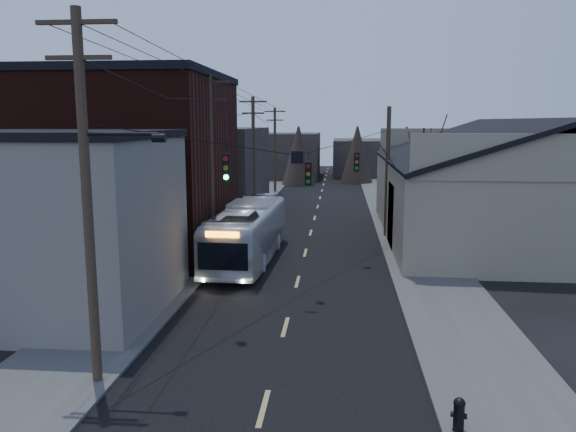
{
  "coord_description": "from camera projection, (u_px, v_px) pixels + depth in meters",
  "views": [
    {
      "loc": [
        1.92,
        -11.72,
        7.53
      ],
      "look_at": [
        -0.55,
        15.06,
        3.0
      ],
      "focal_mm": 35.0,
      "sensor_mm": 36.0,
      "label": 1
    }
  ],
  "objects": [
    {
      "name": "bus",
      "position": [
        247.0,
        233.0,
        30.33
      ],
      "size": [
        3.04,
        11.37,
        3.14
      ],
      "primitive_type": "imported",
      "rotation": [
        0.0,
        0.0,
        3.11
      ],
      "color": "silver",
      "rests_on": "ground"
    },
    {
      "name": "sidewalk_left",
      "position": [
        229.0,
        220.0,
        42.97
      ],
      "size": [
        4.0,
        110.0,
        0.12
      ],
      "primitive_type": "cube",
      "color": "#474744",
      "rests_on": "ground"
    },
    {
      "name": "building_left_far",
      "position": [
        208.0,
        169.0,
        48.56
      ],
      "size": [
        9.0,
        14.0,
        7.0
      ],
      "primitive_type": "cube",
      "color": "#312B27",
      "rests_on": "ground"
    },
    {
      "name": "warehouse",
      "position": [
        513.0,
        198.0,
        35.85
      ],
      "size": [
        16.16,
        20.6,
        7.73
      ],
      "color": "gray",
      "rests_on": "ground"
    },
    {
      "name": "building_brick",
      "position": [
        134.0,
        166.0,
        32.65
      ],
      "size": [
        10.0,
        12.0,
        10.0
      ],
      "primitive_type": "cube",
      "color": "black",
      "rests_on": "ground"
    },
    {
      "name": "sidewalk_right",
      "position": [
        401.0,
        223.0,
        41.79
      ],
      "size": [
        4.0,
        110.0,
        0.12
      ],
      "primitive_type": "cube",
      "color": "#474744",
      "rests_on": "ground"
    },
    {
      "name": "parked_car",
      "position": [
        265.0,
        203.0,
        47.07
      ],
      "size": [
        1.8,
        4.74,
        1.54
      ],
      "primitive_type": "imported",
      "rotation": [
        0.0,
        0.0,
        0.04
      ],
      "color": "#A0A1A7",
      "rests_on": "ground"
    },
    {
      "name": "utility_lines",
      "position": [
        261.0,
        162.0,
        36.1
      ],
      "size": [
        11.24,
        45.28,
        10.5
      ],
      "color": "#382B1E",
      "rests_on": "ground"
    },
    {
      "name": "building_far_left",
      "position": [
        282.0,
        155.0,
        76.81
      ],
      "size": [
        10.0,
        12.0,
        6.0
      ],
      "primitive_type": "cube",
      "color": "#312B27",
      "rests_on": "ground"
    },
    {
      "name": "bare_tree",
      "position": [
        421.0,
        193.0,
        31.38
      ],
      "size": [
        0.4,
        0.4,
        7.2
      ],
      "primitive_type": "cone",
      "color": "black",
      "rests_on": "ground"
    },
    {
      "name": "fire_hydrant",
      "position": [
        459.0,
        413.0,
        13.57
      ],
      "size": [
        0.41,
        0.29,
        0.84
      ],
      "rotation": [
        0.0,
        0.0,
        -0.27
      ],
      "color": "black",
      "rests_on": "sidewalk_right"
    },
    {
      "name": "building_far_right",
      "position": [
        375.0,
        157.0,
        80.62
      ],
      "size": [
        12.0,
        14.0,
        5.0
      ],
      "primitive_type": "cube",
      "color": "#312B27",
      "rests_on": "ground"
    },
    {
      "name": "road_surface",
      "position": [
        313.0,
        222.0,
        42.39
      ],
      "size": [
        9.0,
        110.0,
        0.02
      ],
      "primitive_type": "cube",
      "color": "black",
      "rests_on": "ground"
    },
    {
      "name": "building_clapboard",
      "position": [
        60.0,
        226.0,
        22.01
      ],
      "size": [
        8.0,
        8.0,
        7.0
      ],
      "primitive_type": "cube",
      "color": "slate",
      "rests_on": "ground"
    }
  ]
}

